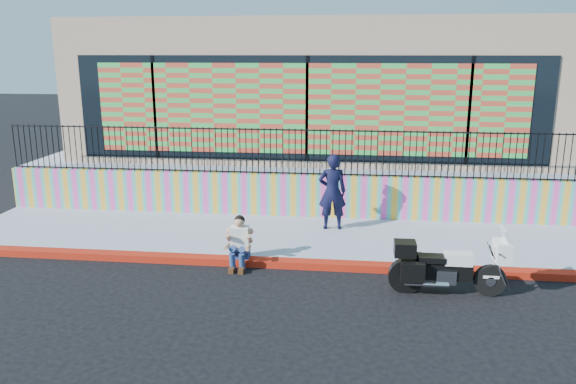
# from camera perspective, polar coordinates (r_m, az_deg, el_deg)

# --- Properties ---
(ground) EXTENTS (90.00, 90.00, 0.00)m
(ground) POSITION_cam_1_polar(r_m,az_deg,el_deg) (11.76, 0.10, -7.61)
(ground) COLOR black
(ground) RESTS_ON ground
(red_curb) EXTENTS (16.00, 0.30, 0.15)m
(red_curb) POSITION_cam_1_polar(r_m,az_deg,el_deg) (11.73, 0.10, -7.27)
(red_curb) COLOR #A4260B
(red_curb) RESTS_ON ground
(sidewalk) EXTENTS (16.00, 3.00, 0.15)m
(sidewalk) POSITION_cam_1_polar(r_m,az_deg,el_deg) (13.27, 0.93, -4.69)
(sidewalk) COLOR #9AA3B8
(sidewalk) RESTS_ON ground
(mural_wall) EXTENTS (16.00, 0.20, 1.10)m
(mural_wall) POSITION_cam_1_polar(r_m,az_deg,el_deg) (14.62, 1.58, -0.35)
(mural_wall) COLOR #FF43B0
(mural_wall) RESTS_ON sidewalk
(metal_fence) EXTENTS (15.80, 0.04, 1.20)m
(metal_fence) POSITION_cam_1_polar(r_m,az_deg,el_deg) (14.38, 1.61, 4.09)
(metal_fence) COLOR black
(metal_fence) RESTS_ON mural_wall
(elevated_platform) EXTENTS (16.00, 10.00, 1.25)m
(elevated_platform) POSITION_cam_1_polar(r_m,az_deg,el_deg) (19.60, 2.94, 3.14)
(elevated_platform) COLOR #9AA3B8
(elevated_platform) RESTS_ON ground
(storefront_building) EXTENTS (14.00, 8.06, 4.00)m
(storefront_building) POSITION_cam_1_polar(r_m,az_deg,el_deg) (19.06, 2.99, 10.78)
(storefront_building) COLOR tan
(storefront_building) RESTS_ON elevated_platform
(police_motorcycle) EXTENTS (2.10, 0.69, 1.30)m
(police_motorcycle) POSITION_cam_1_polar(r_m,az_deg,el_deg) (10.74, 15.78, -7.20)
(police_motorcycle) COLOR black
(police_motorcycle) RESTS_ON ground
(police_officer) EXTENTS (0.72, 0.52, 1.85)m
(police_officer) POSITION_cam_1_polar(r_m,az_deg,el_deg) (13.52, 4.52, 0.03)
(police_officer) COLOR black
(police_officer) RESTS_ON sidewalk
(seated_man) EXTENTS (0.54, 0.71, 1.06)m
(seated_man) POSITION_cam_1_polar(r_m,az_deg,el_deg) (11.61, -5.02, -5.58)
(seated_man) COLOR navy
(seated_man) RESTS_ON ground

